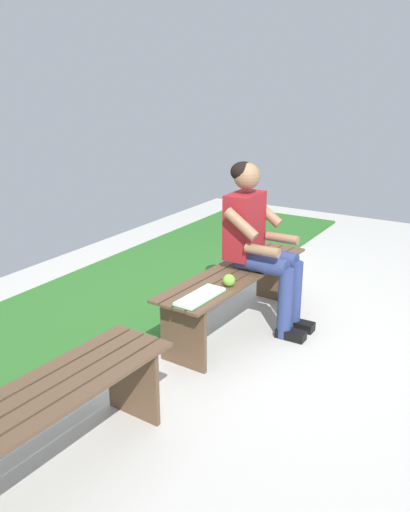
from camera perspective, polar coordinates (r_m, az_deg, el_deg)
The scene contains 7 objects.
ground_plane at distance 3.11m, azimuth 11.19°, elevation -19.33°, with size 10.00×7.00×0.04m, color beige.
grass_strip at distance 4.18m, azimuth -17.89°, elevation -8.75°, with size 9.00×1.60×0.03m, color #2D6B28.
bench_near at distance 4.07m, azimuth 3.35°, elevation -3.24°, with size 1.63×0.48×0.48m.
bench_far at distance 2.68m, azimuth -18.30°, elevation -16.79°, with size 1.66×0.48×0.48m.
person_seated at distance 4.04m, azimuth 5.77°, elevation 1.85°, with size 0.50×0.69×1.28m.
apple at distance 3.72m, azimuth 2.59°, elevation -2.62°, with size 0.09×0.09×0.09m, color #72B738.
book_open at distance 3.53m, azimuth -0.53°, elevation -4.42°, with size 0.42×0.18×0.02m.
Camera 1 is at (3.34, 1.76, 1.87)m, focal length 37.28 mm.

